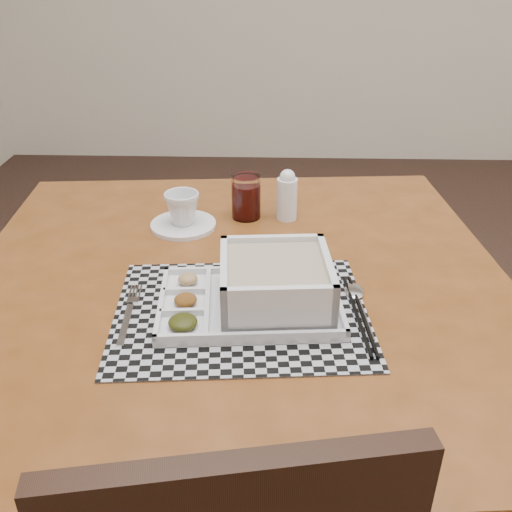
{
  "coord_description": "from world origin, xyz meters",
  "views": [
    {
      "loc": [
        -0.6,
        -1.45,
        1.38
      ],
      "look_at": [
        -0.63,
        -0.54,
        0.87
      ],
      "focal_mm": 40.0,
      "sensor_mm": 36.0,
      "label": 1
    }
  ],
  "objects_px": {
    "cup": "(182,208)",
    "juice_glass": "(246,198)",
    "dining_table": "(238,313)",
    "serving_tray": "(268,289)",
    "creamer_bottle": "(287,195)"
  },
  "relations": [
    {
      "from": "serving_tray",
      "to": "creamer_bottle",
      "type": "bearing_deg",
      "value": 84.1
    },
    {
      "from": "dining_table",
      "to": "cup",
      "type": "xyz_separation_m",
      "value": [
        -0.14,
        0.22,
        0.13
      ]
    },
    {
      "from": "dining_table",
      "to": "serving_tray",
      "type": "distance_m",
      "value": 0.17
    },
    {
      "from": "juice_glass",
      "to": "creamer_bottle",
      "type": "distance_m",
      "value": 0.1
    },
    {
      "from": "dining_table",
      "to": "creamer_bottle",
      "type": "height_order",
      "value": "creamer_bottle"
    },
    {
      "from": "dining_table",
      "to": "juice_glass",
      "type": "height_order",
      "value": "juice_glass"
    },
    {
      "from": "dining_table",
      "to": "juice_glass",
      "type": "relative_size",
      "value": 10.99
    },
    {
      "from": "dining_table",
      "to": "cup",
      "type": "bearing_deg",
      "value": 121.73
    },
    {
      "from": "dining_table",
      "to": "cup",
      "type": "relative_size",
      "value": 14.38
    },
    {
      "from": "dining_table",
      "to": "creamer_bottle",
      "type": "distance_m",
      "value": 0.33
    },
    {
      "from": "cup",
      "to": "juice_glass",
      "type": "height_order",
      "value": "juice_glass"
    },
    {
      "from": "cup",
      "to": "dining_table",
      "type": "bearing_deg",
      "value": -50.06
    },
    {
      "from": "serving_tray",
      "to": "juice_glass",
      "type": "bearing_deg",
      "value": 98.39
    },
    {
      "from": "dining_table",
      "to": "serving_tray",
      "type": "xyz_separation_m",
      "value": [
        0.06,
        -0.1,
        0.12
      ]
    },
    {
      "from": "cup",
      "to": "juice_glass",
      "type": "bearing_deg",
      "value": 30.63
    }
  ]
}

